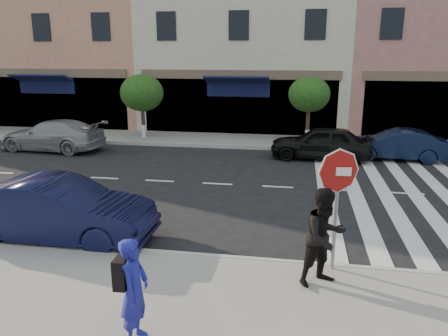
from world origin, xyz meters
TOP-DOWN VIEW (x-y plane):
  - ground at (0.00, 0.00)m, footprint 120.00×120.00m
  - sidewalk_near at (0.00, -3.75)m, footprint 60.00×4.50m
  - sidewalk_far at (0.00, 11.00)m, footprint 60.00×3.00m
  - building_west_mid at (-11.00, 17.00)m, footprint 10.00×9.00m
  - building_centre at (-0.50, 17.00)m, footprint 11.00×9.00m
  - street_tree_wb at (-5.00, 10.80)m, footprint 2.10×2.10m
  - street_tree_c at (3.00, 10.80)m, footprint 1.90×1.90m
  - stop_sign at (3.34, -1.67)m, footprint 0.85×0.13m
  - photographer at (0.37, -4.39)m, footprint 0.40×0.60m
  - walker at (3.12, -2.25)m, footprint 1.11×1.07m
  - car_near_mid at (-2.79, -1.00)m, footprint 4.45×1.57m
  - car_far_left at (-8.14, 7.83)m, footprint 4.83×2.33m
  - car_far_mid at (3.50, 8.13)m, footprint 4.14×1.95m
  - car_far_right at (6.50, 8.56)m, footprint 3.87×1.60m

SIDE VIEW (x-z plane):
  - ground at x=0.00m, z-range 0.00..0.00m
  - sidewalk_near at x=0.00m, z-range 0.00..0.15m
  - sidewalk_far at x=0.00m, z-range 0.00..0.15m
  - car_far_right at x=6.50m, z-range 0.00..1.25m
  - car_far_left at x=-8.14m, z-range 0.00..1.36m
  - car_far_mid at x=3.50m, z-range 0.00..1.37m
  - car_near_mid at x=-2.79m, z-range 0.00..1.46m
  - photographer at x=0.37m, z-range 0.15..1.75m
  - walker at x=3.12m, z-range 0.15..1.96m
  - stop_sign at x=3.34m, z-range 0.70..3.11m
  - street_tree_wb at x=-5.00m, z-range 0.78..3.84m
  - street_tree_c at x=3.00m, z-range 0.84..3.87m
  - building_centre at x=-0.50m, z-range 0.00..11.00m
  - building_west_mid at x=-11.00m, z-range 0.00..14.00m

